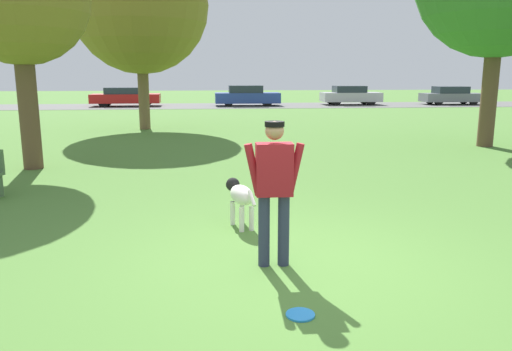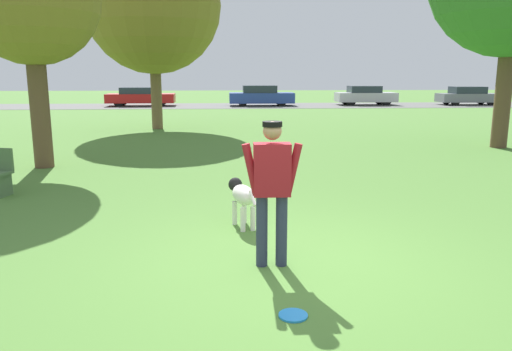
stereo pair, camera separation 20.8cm
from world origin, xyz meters
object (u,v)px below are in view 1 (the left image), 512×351
(tree_mid_center, at_px, (140,5))
(parked_car_silver, at_px, (350,95))
(dog, at_px, (240,196))
(person, at_px, (274,182))
(frisbee, at_px, (300,315))
(parked_car_red, at_px, (125,97))
(parked_car_grey, at_px, (451,96))
(parked_car_blue, at_px, (247,96))

(tree_mid_center, height_order, parked_car_silver, tree_mid_center)
(dog, bearing_deg, person, 173.50)
(frisbee, distance_m, tree_mid_center, 16.84)
(frisbee, relative_size, parked_car_red, 0.06)
(parked_car_silver, bearing_deg, tree_mid_center, -130.44)
(person, height_order, tree_mid_center, tree_mid_center)
(frisbee, height_order, parked_car_grey, parked_car_grey)
(parked_car_grey, bearing_deg, parked_car_silver, 177.71)
(tree_mid_center, distance_m, parked_car_red, 15.09)
(dog, relative_size, parked_car_silver, 0.24)
(person, distance_m, parked_car_grey, 33.00)
(dog, xyz_separation_m, frisbee, (0.35, -2.74, -0.44))
(parked_car_blue, bearing_deg, person, -93.80)
(frisbee, xyz_separation_m, parked_car_red, (-6.15, 30.09, 0.62))
(tree_mid_center, relative_size, parked_car_grey, 1.73)
(person, xyz_separation_m, frisbee, (0.08, -1.23, -0.96))
(person, distance_m, parked_car_silver, 30.42)
(frisbee, xyz_separation_m, tree_mid_center, (-3.22, 15.85, 4.67))
(tree_mid_center, bearing_deg, parked_car_silver, 49.07)
(parked_car_red, xyz_separation_m, parked_car_blue, (8.09, -0.32, 0.03))
(parked_car_red, xyz_separation_m, parked_car_silver, (15.36, 0.10, 0.03))
(parked_car_red, bearing_deg, frisbee, -79.93)
(tree_mid_center, xyz_separation_m, parked_car_blue, (5.16, 13.92, -4.01))
(tree_mid_center, bearing_deg, parked_car_red, 101.62)
(person, xyz_separation_m, parked_car_blue, (2.02, 28.54, -0.31))
(parked_car_blue, xyz_separation_m, parked_car_grey, (14.45, 0.05, -0.04))
(parked_car_red, relative_size, parked_car_grey, 1.08)
(tree_mid_center, bearing_deg, parked_car_grey, 35.47)
(parked_car_silver, height_order, parked_car_grey, parked_car_silver)
(parked_car_red, distance_m, parked_car_silver, 15.37)
(tree_mid_center, xyz_separation_m, parked_car_red, (-2.93, 14.24, -4.05))
(person, bearing_deg, parked_car_grey, 60.84)
(frisbee, relative_size, parked_car_blue, 0.06)
(person, distance_m, parked_car_red, 29.50)
(dog, height_order, parked_car_red, parked_car_red)
(dog, xyz_separation_m, parked_car_silver, (9.57, 27.45, 0.21))
(parked_car_red, relative_size, parked_car_blue, 1.04)
(tree_mid_center, relative_size, parked_car_red, 1.60)
(dog, bearing_deg, parked_car_red, -4.87)
(dog, bearing_deg, parked_car_grey, -48.56)
(tree_mid_center, distance_m, parked_car_grey, 24.42)
(parked_car_blue, bearing_deg, parked_car_grey, 0.46)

